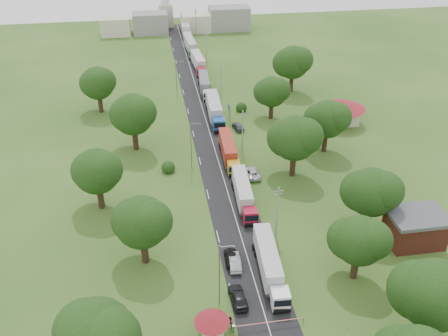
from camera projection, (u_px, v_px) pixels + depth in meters
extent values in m
plane|color=#2A4C19|center=(234.00, 212.00, 84.08)|extent=(260.00, 260.00, 0.00)
cube|color=black|center=(216.00, 155.00, 101.00)|extent=(8.00, 200.00, 0.04)
cylinder|color=slate|center=(234.00, 329.00, 62.03)|extent=(0.20, 0.20, 1.10)
cube|color=slate|center=(234.00, 326.00, 61.78)|extent=(0.35, 0.35, 0.25)
cylinder|color=red|center=(269.00, 322.00, 62.42)|extent=(9.00, 0.12, 0.12)
cylinder|color=slate|center=(303.00, 320.00, 63.29)|extent=(0.10, 0.10, 1.00)
cube|color=beige|center=(212.00, 328.00, 61.33)|extent=(2.60, 2.60, 2.40)
cone|color=maroon|center=(212.00, 319.00, 60.45)|extent=(4.40, 4.40, 1.10)
cube|color=black|center=(223.00, 326.00, 61.40)|extent=(0.02, 1.20, 0.90)
cylinder|color=slate|center=(230.00, 115.00, 112.36)|extent=(0.12, 0.12, 4.00)
cylinder|color=slate|center=(228.00, 111.00, 114.39)|extent=(0.12, 0.12, 4.00)
cube|color=navy|center=(229.00, 107.00, 112.55)|extent=(0.06, 3.00, 1.00)
cube|color=silver|center=(229.00, 107.00, 112.55)|extent=(0.07, 3.10, 0.06)
cylinder|color=gray|center=(277.00, 212.00, 76.60)|extent=(0.24, 0.24, 9.00)
cube|color=gray|center=(279.00, 191.00, 74.64)|extent=(1.60, 0.10, 0.10)
cube|color=gray|center=(278.00, 194.00, 74.90)|extent=(1.20, 0.10, 0.10)
cylinder|color=gray|center=(242.00, 131.00, 100.28)|extent=(0.24, 0.24, 9.00)
cube|color=gray|center=(243.00, 113.00, 98.33)|extent=(1.60, 0.10, 0.10)
cube|color=gray|center=(243.00, 116.00, 98.58)|extent=(1.20, 0.10, 0.10)
cylinder|color=gray|center=(221.00, 81.00, 123.97)|extent=(0.24, 0.24, 9.00)
cube|color=gray|center=(221.00, 66.00, 122.02)|extent=(1.60, 0.10, 0.10)
cube|color=gray|center=(221.00, 68.00, 122.27)|extent=(1.20, 0.10, 0.10)
cylinder|color=gray|center=(206.00, 47.00, 147.66)|extent=(0.24, 0.24, 9.00)
cube|color=gray|center=(206.00, 34.00, 145.71)|extent=(1.60, 0.10, 0.10)
cube|color=gray|center=(206.00, 36.00, 145.96)|extent=(1.20, 0.10, 0.10)
cylinder|color=gray|center=(196.00, 22.00, 171.35)|extent=(0.24, 0.24, 9.00)
cube|color=gray|center=(195.00, 11.00, 169.39)|extent=(1.60, 0.10, 0.10)
cube|color=gray|center=(196.00, 12.00, 169.65)|extent=(1.20, 0.10, 0.10)
cylinder|color=slate|center=(219.00, 276.00, 63.83)|extent=(0.16, 0.16, 10.00)
cube|color=slate|center=(226.00, 247.00, 61.54)|extent=(1.80, 0.10, 0.10)
cube|color=slate|center=(233.00, 247.00, 61.72)|extent=(0.50, 0.22, 0.15)
cylinder|color=slate|center=(191.00, 147.00, 93.45)|extent=(0.16, 0.16, 10.00)
cube|color=slate|center=(195.00, 124.00, 91.15)|extent=(1.80, 0.10, 0.10)
cube|color=slate|center=(199.00, 124.00, 91.33)|extent=(0.50, 0.22, 0.15)
cylinder|color=slate|center=(176.00, 80.00, 123.06)|extent=(0.16, 0.16, 10.00)
cube|color=slate|center=(179.00, 61.00, 120.76)|extent=(1.80, 0.10, 0.10)
cube|color=slate|center=(182.00, 62.00, 120.94)|extent=(0.50, 0.22, 0.15)
cylinder|color=#382616|center=(425.00, 328.00, 59.99)|extent=(1.12, 1.12, 4.55)
sphere|color=black|center=(435.00, 295.00, 57.12)|extent=(8.40, 8.40, 8.40)
sphere|color=black|center=(418.00, 290.00, 58.54)|extent=(7.20, 7.20, 7.20)
cylinder|color=#382616|center=(355.00, 267.00, 69.78)|extent=(1.04, 1.04, 3.85)
sphere|color=black|center=(359.00, 241.00, 67.37)|extent=(7.00, 7.00, 7.00)
sphere|color=black|center=(372.00, 240.00, 66.31)|extent=(5.50, 5.50, 5.50)
sphere|color=black|center=(349.00, 238.00, 68.55)|extent=(6.00, 6.00, 6.00)
cylinder|color=#382616|center=(367.00, 219.00, 78.97)|extent=(1.08, 1.08, 4.20)
sphere|color=black|center=(372.00, 192.00, 76.33)|extent=(7.70, 7.70, 7.70)
sphere|color=black|center=(384.00, 191.00, 75.16)|extent=(6.05, 6.05, 6.05)
sphere|color=black|center=(361.00, 191.00, 77.63)|extent=(6.60, 6.60, 6.60)
cylinder|color=#382616|center=(293.00, 165.00, 93.15)|extent=(1.12, 1.12, 4.55)
sphere|color=black|center=(295.00, 138.00, 90.28)|extent=(8.40, 8.40, 8.40)
sphere|color=black|center=(305.00, 136.00, 89.01)|extent=(6.60, 6.60, 6.60)
sphere|color=black|center=(286.00, 138.00, 91.69)|extent=(7.20, 7.20, 7.20)
cylinder|color=#382616|center=(325.00, 142.00, 101.24)|extent=(1.08, 1.08, 4.20)
sphere|color=black|center=(327.00, 119.00, 98.60)|extent=(7.70, 7.70, 7.70)
sphere|color=black|center=(336.00, 117.00, 97.43)|extent=(6.05, 6.05, 6.05)
sphere|color=black|center=(320.00, 119.00, 99.90)|extent=(6.60, 6.60, 6.60)
cylinder|color=#382616|center=(271.00, 111.00, 114.76)|extent=(1.04, 1.04, 3.85)
sphere|color=black|center=(272.00, 92.00, 112.35)|extent=(7.00, 7.00, 7.00)
sphere|color=black|center=(279.00, 90.00, 111.29)|extent=(5.50, 5.50, 5.50)
sphere|color=black|center=(266.00, 92.00, 113.53)|extent=(6.00, 6.00, 6.00)
cylinder|color=#382616|center=(291.00, 83.00, 128.50)|extent=(1.12, 1.12, 4.55)
sphere|color=black|center=(293.00, 62.00, 125.63)|extent=(8.40, 8.40, 8.40)
sphere|color=black|center=(300.00, 60.00, 124.35)|extent=(6.60, 6.60, 6.60)
sphere|color=black|center=(286.00, 63.00, 127.04)|extent=(7.20, 7.20, 7.20)
sphere|color=black|center=(86.00, 331.00, 53.33)|extent=(7.20, 7.20, 7.20)
cylinder|color=#382616|center=(145.00, 250.00, 72.49)|extent=(1.08, 1.08, 4.20)
sphere|color=black|center=(142.00, 222.00, 69.85)|extent=(7.70, 7.70, 7.70)
sphere|color=black|center=(151.00, 221.00, 68.68)|extent=(6.05, 6.05, 6.05)
sphere|color=black|center=(134.00, 220.00, 71.14)|extent=(6.60, 6.60, 6.60)
cylinder|color=#382616|center=(101.00, 197.00, 84.22)|extent=(1.08, 1.08, 4.20)
sphere|color=black|center=(97.00, 171.00, 81.58)|extent=(7.70, 7.70, 7.70)
sphere|color=black|center=(104.00, 170.00, 80.41)|extent=(6.05, 6.05, 6.05)
sphere|color=black|center=(91.00, 170.00, 82.88)|extent=(6.60, 6.60, 6.60)
cylinder|color=#382616|center=(135.00, 139.00, 101.87)|extent=(1.12, 1.12, 4.55)
sphere|color=black|center=(133.00, 114.00, 99.00)|extent=(8.40, 8.40, 8.40)
sphere|color=black|center=(140.00, 112.00, 97.73)|extent=(6.60, 6.60, 6.60)
sphere|color=black|center=(127.00, 114.00, 100.41)|extent=(7.20, 7.20, 7.20)
cylinder|color=#382616|center=(100.00, 104.00, 117.79)|extent=(1.08, 1.08, 4.20)
sphere|color=black|center=(98.00, 83.00, 115.15)|extent=(7.70, 7.70, 7.70)
sphere|color=black|center=(103.00, 81.00, 113.98)|extent=(6.05, 6.05, 6.05)
sphere|color=black|center=(93.00, 83.00, 116.44)|extent=(6.60, 6.60, 6.60)
cube|color=maroon|center=(415.00, 230.00, 76.31)|extent=(8.00, 6.00, 4.60)
cube|color=#47494F|center=(418.00, 216.00, 74.97)|extent=(8.60, 6.60, 0.60)
cube|color=beige|center=(341.00, 115.00, 112.54)|extent=(7.00, 5.00, 4.00)
cone|color=maroon|center=(343.00, 103.00, 111.05)|extent=(10.08, 10.08, 1.80)
cube|color=gray|center=(150.00, 23.00, 173.98)|extent=(12.00, 8.00, 7.00)
cube|color=beige|center=(196.00, 23.00, 176.42)|extent=(10.00, 8.00, 6.00)
cube|color=gray|center=(229.00, 18.00, 177.55)|extent=(14.00, 8.00, 8.00)
cube|color=beige|center=(115.00, 26.00, 172.59)|extent=(10.00, 8.00, 6.00)
cube|color=beige|center=(166.00, 15.00, 181.31)|extent=(5.00, 5.00, 8.00)
cylinder|color=silver|center=(165.00, 1.00, 178.73)|extent=(3.20, 3.20, 2.00)
cube|color=white|center=(280.00, 299.00, 65.12)|extent=(2.53, 2.53, 2.47)
cube|color=black|center=(283.00, 303.00, 63.93)|extent=(2.27, 0.17, 1.09)
cube|color=slate|center=(282.00, 310.00, 64.67)|extent=(2.19, 0.40, 0.35)
cube|color=slate|center=(268.00, 267.00, 71.38)|extent=(3.04, 11.50, 0.30)
cube|color=#BBBBC1|center=(268.00, 256.00, 70.72)|extent=(3.26, 11.81, 2.97)
cylinder|color=black|center=(281.00, 309.00, 64.90)|extent=(2.32, 0.99, 0.99)
cylinder|color=black|center=(278.00, 299.00, 66.41)|extent=(2.32, 0.99, 0.99)
cylinder|color=black|center=(262.00, 253.00, 74.44)|extent=(2.32, 0.99, 0.99)
cylinder|color=black|center=(260.00, 247.00, 75.69)|extent=(2.32, 0.99, 0.99)
cube|color=maroon|center=(250.00, 216.00, 80.77)|extent=(2.39, 2.39, 2.36)
cube|color=black|center=(252.00, 218.00, 79.63)|extent=(2.17, 0.14, 1.04)
cube|color=slate|center=(251.00, 225.00, 80.33)|extent=(2.08, 0.37, 0.33)
cube|color=slate|center=(242.00, 197.00, 86.74)|extent=(2.78, 10.95, 0.28)
cube|color=#BABABA|center=(242.00, 188.00, 86.10)|extent=(2.99, 11.24, 2.83)
cylinder|color=black|center=(251.00, 224.00, 80.56)|extent=(2.22, 0.94, 0.94)
cylinder|color=black|center=(249.00, 218.00, 81.99)|extent=(2.22, 0.94, 0.94)
cylinder|color=black|center=(239.00, 188.00, 89.65)|extent=(2.22, 0.94, 0.94)
cylinder|color=black|center=(237.00, 184.00, 90.85)|extent=(2.22, 0.94, 0.94)
cube|color=gold|center=(234.00, 168.00, 93.68)|extent=(2.38, 2.38, 2.38)
cube|color=black|center=(235.00, 170.00, 92.53)|extent=(2.19, 0.12, 1.05)
cube|color=slate|center=(235.00, 175.00, 93.25)|extent=(2.10, 0.34, 0.33)
cube|color=slate|center=(228.00, 154.00, 99.71)|extent=(2.67, 11.03, 0.29)
cube|color=maroon|center=(228.00, 146.00, 99.07)|extent=(2.87, 11.32, 2.85)
cylinder|color=black|center=(234.00, 175.00, 93.47)|extent=(2.24, 0.95, 0.95)
cylinder|color=black|center=(233.00, 170.00, 94.92)|extent=(2.24, 0.95, 0.95)
cylinder|color=black|center=(225.00, 147.00, 102.65)|extent=(2.24, 0.95, 0.95)
cylinder|color=black|center=(224.00, 144.00, 103.86)|extent=(2.24, 0.95, 0.95)
cube|color=#1A509F|center=(219.00, 125.00, 109.10)|extent=(2.68, 2.68, 2.69)
cube|color=black|center=(220.00, 126.00, 107.81)|extent=(2.47, 0.12, 1.18)
cube|color=slate|center=(220.00, 132.00, 108.61)|extent=(2.37, 0.34, 0.38)
cube|color=slate|center=(214.00, 114.00, 115.91)|extent=(2.95, 12.44, 0.32)
cube|color=#B1B0B5|center=(214.00, 106.00, 115.19)|extent=(3.18, 12.77, 3.22)
cylinder|color=black|center=(220.00, 131.00, 108.87)|extent=(2.52, 1.07, 1.07)
cylinder|color=black|center=(218.00, 127.00, 110.50)|extent=(2.52, 1.07, 1.07)
cylinder|color=black|center=(212.00, 108.00, 119.23)|extent=(2.52, 1.07, 1.07)
cylinder|color=black|center=(211.00, 106.00, 120.59)|extent=(2.52, 1.07, 1.07)
cube|color=silver|center=(208.00, 95.00, 123.85)|extent=(2.37, 2.37, 2.32)
cube|color=black|center=(208.00, 96.00, 122.73)|extent=(2.13, 0.16, 1.02)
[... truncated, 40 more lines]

